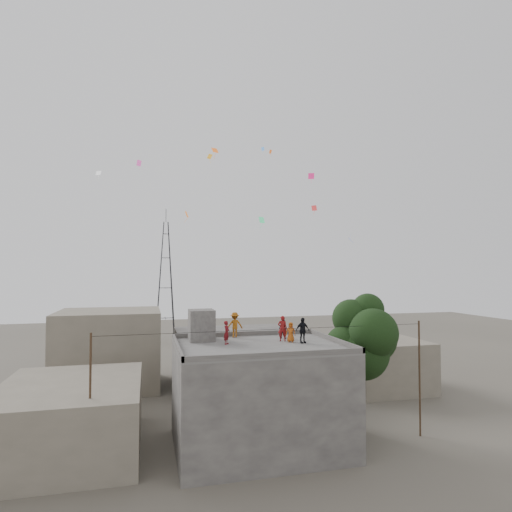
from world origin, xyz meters
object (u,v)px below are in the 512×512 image
(person_red_adult, at_px, (282,328))
(transmission_tower, at_px, (165,281))
(stair_head_box, at_px, (202,325))
(person_dark_adult, at_px, (303,330))
(tree, at_px, (363,339))

(person_red_adult, bearing_deg, transmission_tower, -64.29)
(stair_head_box, xyz_separation_m, person_red_adult, (5.05, -1.54, -0.18))
(stair_head_box, height_order, person_dark_adult, stair_head_box)
(person_dark_adult, bearing_deg, tree, -1.93)
(stair_head_box, bearing_deg, person_red_adult, -16.92)
(transmission_tower, relative_size, person_red_adult, 12.23)
(tree, height_order, person_dark_adult, tree)
(tree, bearing_deg, person_red_adult, 175.16)
(person_red_adult, bearing_deg, person_dark_adult, 150.82)
(tree, relative_size, transmission_tower, 0.45)
(transmission_tower, bearing_deg, person_red_adult, -81.46)
(stair_head_box, distance_m, person_dark_adult, 6.57)
(stair_head_box, distance_m, person_red_adult, 5.28)
(tree, distance_m, transmission_tower, 41.12)
(tree, distance_m, person_dark_adult, 4.63)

